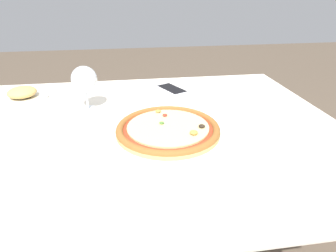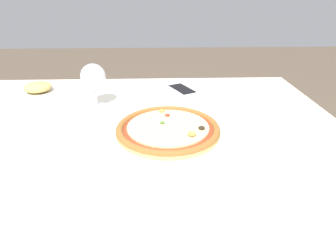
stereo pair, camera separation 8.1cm
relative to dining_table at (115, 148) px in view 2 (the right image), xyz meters
name	(u,v)px [view 2 (the right image)]	position (x,y,z in m)	size (l,w,h in m)	color
dining_table	(115,148)	(0.00, 0.00, 0.00)	(1.46, 0.97, 0.76)	brown
pizza_plate	(168,130)	(0.17, -0.07, 0.10)	(0.32, 0.32, 0.04)	white
wine_glass_far_left	(93,77)	(-0.08, 0.16, 0.19)	(0.09, 0.09, 0.16)	silver
cell_phone	(182,90)	(0.24, 0.31, 0.09)	(0.13, 0.16, 0.01)	white
side_plate	(38,90)	(-0.34, 0.29, 0.10)	(0.18, 0.18, 0.05)	white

